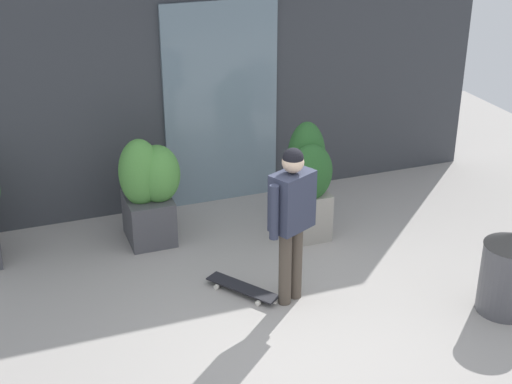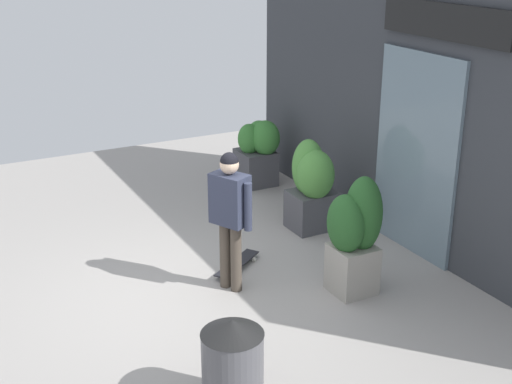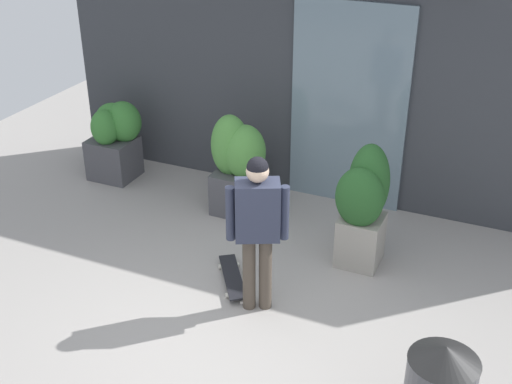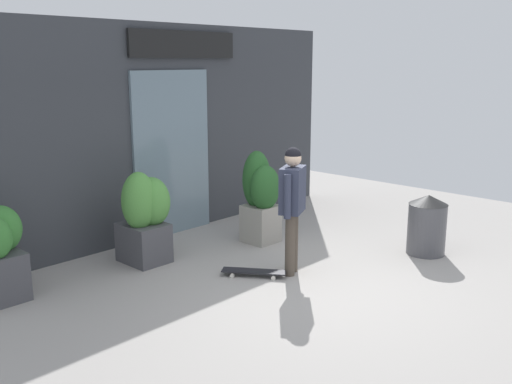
# 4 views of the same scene
# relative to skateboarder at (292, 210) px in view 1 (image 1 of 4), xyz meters

# --- Properties ---
(ground_plane) EXTENTS (12.00, 12.00, 0.00)m
(ground_plane) POSITION_rel_skateboarder_xyz_m (-0.08, -0.50, -1.03)
(ground_plane) COLOR #9E9993
(building_facade) EXTENTS (7.60, 0.31, 3.31)m
(building_facade) POSITION_rel_skateboarder_xyz_m (-0.07, 2.70, 0.62)
(building_facade) COLOR #383A3F
(building_facade) RESTS_ON ground_plane
(skateboarder) EXTENTS (0.55, 0.42, 1.68)m
(skateboarder) POSITION_rel_skateboarder_xyz_m (0.00, 0.00, 0.00)
(skateboarder) COLOR #4C4238
(skateboarder) RESTS_ON ground_plane
(skateboard) EXTENTS (0.62, 0.80, 0.08)m
(skateboard) POSITION_rel_skateboarder_xyz_m (-0.42, 0.29, -0.96)
(skateboard) COLOR black
(skateboard) RESTS_ON ground_plane
(planter_box_left) EXTENTS (0.71, 0.64, 1.29)m
(planter_box_left) POSITION_rel_skateboarder_xyz_m (-1.04, 1.76, -0.36)
(planter_box_left) COLOR #47474C
(planter_box_left) RESTS_ON ground_plane
(planter_box_mid) EXTENTS (0.53, 0.61, 1.41)m
(planter_box_mid) POSITION_rel_skateboarder_xyz_m (0.72, 1.22, -0.29)
(planter_box_mid) COLOR gray
(planter_box_mid) RESTS_ON ground_plane
(trash_bin) EXTENTS (0.55, 0.55, 0.87)m
(trash_bin) POSITION_rel_skateboarder_xyz_m (1.94, -0.92, -0.59)
(trash_bin) COLOR #4C4C51
(trash_bin) RESTS_ON ground_plane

